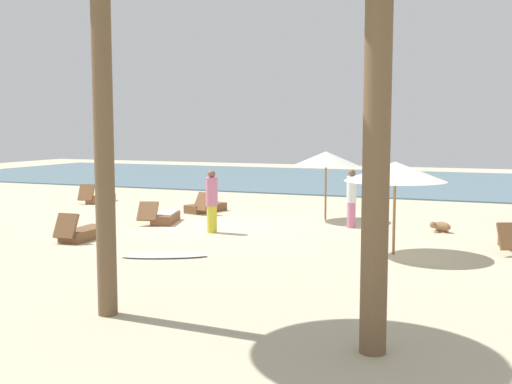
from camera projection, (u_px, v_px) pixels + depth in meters
ground_plane at (211, 226)px, 18.23m from camera, size 60.00×60.00×0.00m
ocean_water at (349, 180)px, 33.91m from camera, size 48.00×16.00×0.06m
umbrella_0 at (395, 171)px, 14.03m from camera, size 2.29×2.29×2.12m
umbrella_1 at (326, 159)px, 19.31m from camera, size 2.01×2.01×2.14m
lounger_0 at (83, 233)px, 16.11m from camera, size 0.68×1.66×0.75m
lounger_1 at (164, 217)px, 18.90m from camera, size 1.07×1.79×0.69m
lounger_2 at (205, 207)px, 21.27m from camera, size 1.07×1.74×0.74m
lounger_4 at (100, 198)px, 24.02m from camera, size 0.93×1.72×0.74m
person_1 at (352, 198)px, 17.94m from camera, size 0.33×0.33×1.68m
person_2 at (212, 201)px, 17.10m from camera, size 0.43×0.43×1.72m
dog at (441, 226)px, 17.22m from camera, size 0.62×0.53×0.30m
surfboard at (165, 256)px, 13.92m from camera, size 1.95×1.28×0.07m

